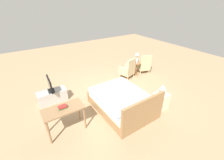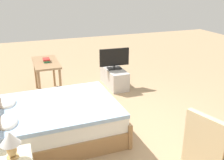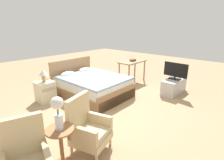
# 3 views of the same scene
# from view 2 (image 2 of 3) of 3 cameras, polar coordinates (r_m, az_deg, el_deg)

# --- Properties ---
(ground_plane) EXTENTS (16.00, 16.00, 0.00)m
(ground_plane) POSITION_cam_2_polar(r_m,az_deg,el_deg) (4.47, 0.06, -11.42)
(ground_plane) COLOR #A38460
(bed) EXTENTS (1.53, 2.01, 0.96)m
(bed) POSITION_cam_2_polar(r_m,az_deg,el_deg) (4.31, -12.71, -8.73)
(bed) COLOR #997047
(bed) RESTS_ON ground_plane
(armchair_by_window_right) EXTENTS (0.67, 0.67, 0.92)m
(armchair_by_window_right) POSITION_cam_2_polar(r_m,az_deg,el_deg) (3.63, 20.67, -14.30)
(armchair_by_window_right) COLOR #CCB284
(armchair_by_window_right) RESTS_ON ground_plane
(table_lamp) EXTENTS (0.22, 0.22, 0.33)m
(table_lamp) POSITION_cam_2_polar(r_m,az_deg,el_deg) (3.10, -21.26, -12.30)
(table_lamp) COLOR tan
(table_lamp) RESTS_ON nightstand
(tv_stand) EXTENTS (0.96, 0.40, 0.43)m
(tv_stand) POSITION_cam_2_polar(r_m,az_deg,el_deg) (6.31, 0.50, 0.59)
(tv_stand) COLOR #B7B2AD
(tv_stand) RESTS_ON ground_plane
(tv_flatscreen) EXTENTS (0.22, 0.71, 0.49)m
(tv_flatscreen) POSITION_cam_2_polar(r_m,az_deg,el_deg) (6.16, 0.50, 4.70)
(tv_flatscreen) COLOR black
(tv_flatscreen) RESTS_ON tv_stand
(vanity_desk) EXTENTS (1.04, 0.52, 0.76)m
(vanity_desk) POSITION_cam_2_polar(r_m,az_deg,el_deg) (5.85, -14.12, 2.80)
(vanity_desk) COLOR #8E6B47
(vanity_desk) RESTS_ON ground_plane
(book_stack) EXTENTS (0.22, 0.15, 0.07)m
(book_stack) POSITION_cam_2_polar(r_m,az_deg,el_deg) (5.81, -14.11, 4.24)
(book_stack) COLOR #337A47
(book_stack) RESTS_ON vanity_desk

